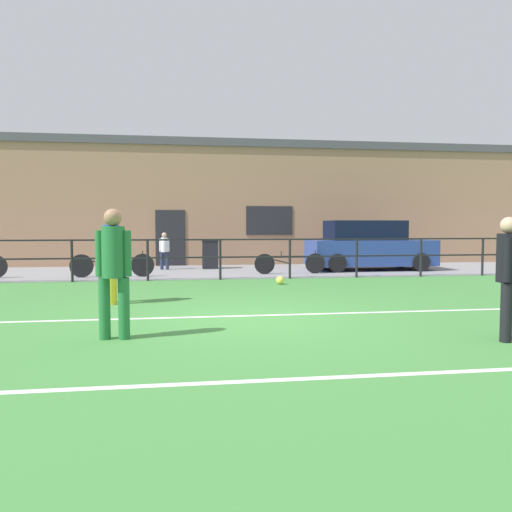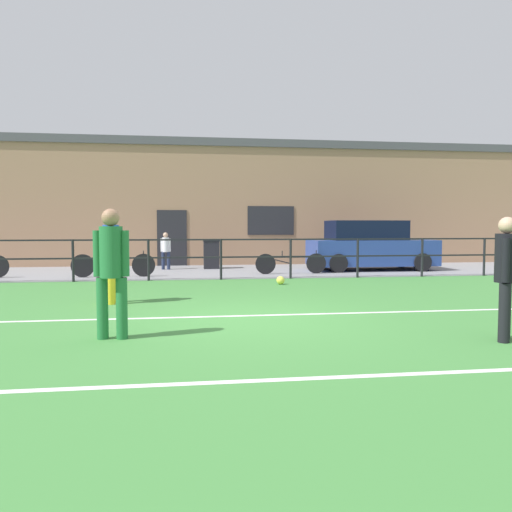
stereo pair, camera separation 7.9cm
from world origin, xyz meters
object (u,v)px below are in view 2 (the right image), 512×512
(player_goalkeeper, at_px, (506,271))
(parked_car_red, at_px, (370,247))
(spectator_child, at_px, (166,248))
(player_striker, at_px, (111,265))
(bicycle_parked_1, at_px, (291,263))
(trash_bin_0, at_px, (211,254))
(player_winger, at_px, (111,252))
(bicycle_parked_0, at_px, (113,265))
(soccer_ball_match, at_px, (281,280))

(player_goalkeeper, bearing_deg, parked_car_red, -154.33)
(spectator_child, height_order, parked_car_red, parked_car_red)
(player_striker, bearing_deg, spectator_child, -84.42)
(bicycle_parked_1, xyz_separation_m, trash_bin_0, (-2.35, 2.27, 0.19))
(player_goalkeeper, bearing_deg, player_winger, -88.78)
(bicycle_parked_1, bearing_deg, spectator_child, 151.57)
(player_goalkeeper, height_order, spectator_child, player_goalkeeper)
(player_winger, distance_m, bicycle_parked_1, 7.06)
(player_winger, bearing_deg, bicycle_parked_1, 137.30)
(parked_car_red, xyz_separation_m, trash_bin_0, (-5.30, 1.26, -0.27))
(bicycle_parked_1, bearing_deg, bicycle_parked_0, -177.56)
(bicycle_parked_0, xyz_separation_m, bicycle_parked_1, (5.35, 0.23, -0.02))
(bicycle_parked_0, distance_m, bicycle_parked_1, 5.35)
(player_winger, bearing_deg, bicycle_parked_0, -173.41)
(parked_car_red, relative_size, bicycle_parked_0, 1.74)
(bicycle_parked_0, bearing_deg, player_goalkeeper, -55.34)
(parked_car_red, distance_m, bicycle_parked_0, 8.40)
(spectator_child, bearing_deg, trash_bin_0, -164.12)
(trash_bin_0, bearing_deg, player_winger, -107.25)
(parked_car_red, height_order, bicycle_parked_1, parked_car_red)
(player_striker, height_order, bicycle_parked_0, player_striker)
(player_winger, bearing_deg, trash_bin_0, 161.84)
(bicycle_parked_0, relative_size, bicycle_parked_1, 1.07)
(parked_car_red, height_order, trash_bin_0, parked_car_red)
(soccer_ball_match, xyz_separation_m, bicycle_parked_1, (0.82, 2.58, 0.24))
(parked_car_red, bearing_deg, trash_bin_0, 166.61)
(player_goalkeeper, relative_size, bicycle_parked_0, 0.68)
(parked_car_red, relative_size, trash_bin_0, 4.06)
(player_striker, height_order, trash_bin_0, player_striker)
(spectator_child, xyz_separation_m, bicycle_parked_1, (3.92, -2.12, -0.39))
(parked_car_red, bearing_deg, player_striker, -127.29)
(player_striker, distance_m, trash_bin_0, 10.88)
(player_striker, height_order, soccer_ball_match, player_striker)
(player_goalkeeper, height_order, trash_bin_0, player_goalkeeper)
(player_goalkeeper, bearing_deg, spectator_child, -120.11)
(player_striker, height_order, parked_car_red, player_striker)
(player_goalkeeper, distance_m, spectator_child, 12.37)
(spectator_child, height_order, bicycle_parked_0, spectator_child)
(player_goalkeeper, distance_m, bicycle_parked_0, 11.00)
(spectator_child, bearing_deg, bicycle_parked_0, 68.97)
(player_goalkeeper, relative_size, parked_car_red, 0.39)
(spectator_child, distance_m, bicycle_parked_1, 4.47)
(player_winger, bearing_deg, soccer_ball_match, 123.63)
(player_striker, distance_m, bicycle_parked_0, 8.30)
(bicycle_parked_0, bearing_deg, spectator_child, 58.67)
(player_winger, xyz_separation_m, bicycle_parked_1, (4.69, 5.24, -0.66))
(player_winger, relative_size, trash_bin_0, 1.72)
(player_winger, relative_size, bicycle_parked_1, 0.79)
(player_striker, relative_size, soccer_ball_match, 8.14)
(spectator_child, bearing_deg, player_striker, 98.56)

